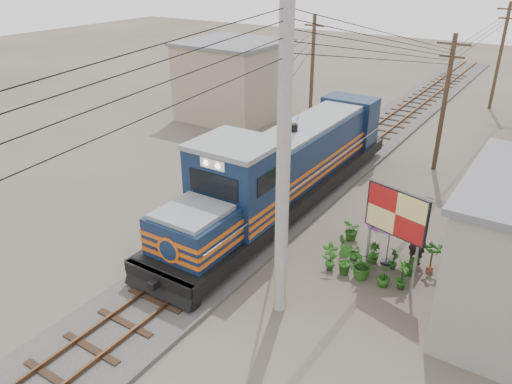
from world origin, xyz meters
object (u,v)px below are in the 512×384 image
Objects in this scene: billboard at (396,216)px; vendor at (417,242)px; locomotive at (285,170)px; market_umbrella at (392,216)px.

billboard is 2.01× the size of vendor.
locomotive reaches higher than billboard.
billboard is at bearing 80.24° from vendor.
market_umbrella is (5.49, -1.97, 0.20)m from locomotive.
locomotive is 4.68× the size of billboard.
locomotive is 5.84m from market_umbrella.
market_umbrella is (-0.43, 1.08, -0.63)m from billboard.
billboard is at bearing -27.24° from locomotive.
vendor is (0.87, 0.61, -1.11)m from market_umbrella.
locomotive is at bearing -7.11° from vendor.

